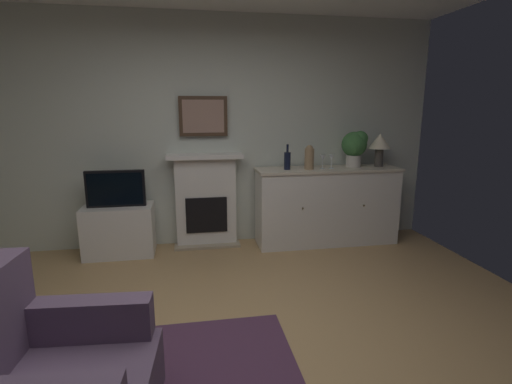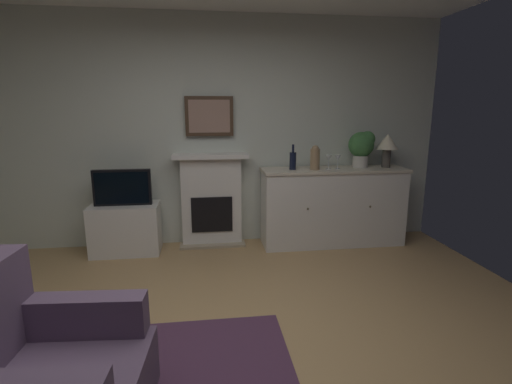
% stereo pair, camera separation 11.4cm
% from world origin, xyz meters
% --- Properties ---
extents(ground_plane, '(5.47, 4.89, 0.10)m').
position_xyz_m(ground_plane, '(0.00, 0.00, -0.05)').
color(ground_plane, tan).
rests_on(ground_plane, ground).
extents(wall_rear, '(5.47, 0.06, 2.66)m').
position_xyz_m(wall_rear, '(0.00, 2.41, 1.33)').
color(wall_rear, silver).
rests_on(wall_rear, ground_plane).
extents(fireplace_unit, '(0.87, 0.30, 1.10)m').
position_xyz_m(fireplace_unit, '(-0.04, 2.29, 0.55)').
color(fireplace_unit, white).
rests_on(fireplace_unit, ground_plane).
extents(framed_picture, '(0.55, 0.04, 0.45)m').
position_xyz_m(framed_picture, '(-0.04, 2.33, 1.52)').
color(framed_picture, '#473323').
extents(sideboard_cabinet, '(1.71, 0.49, 0.92)m').
position_xyz_m(sideboard_cabinet, '(1.40, 2.11, 0.46)').
color(sideboard_cabinet, white).
rests_on(sideboard_cabinet, ground_plane).
extents(table_lamp, '(0.26, 0.26, 0.40)m').
position_xyz_m(table_lamp, '(2.04, 2.11, 1.20)').
color(table_lamp, '#4C4742').
rests_on(table_lamp, sideboard_cabinet).
extents(wine_bottle, '(0.08, 0.08, 0.29)m').
position_xyz_m(wine_bottle, '(0.89, 2.09, 1.03)').
color(wine_bottle, black).
rests_on(wine_bottle, sideboard_cabinet).
extents(wine_glass_left, '(0.07, 0.07, 0.16)m').
position_xyz_m(wine_glass_left, '(1.31, 2.07, 1.04)').
color(wine_glass_left, silver).
rests_on(wine_glass_left, sideboard_cabinet).
extents(wine_glass_center, '(0.07, 0.07, 0.16)m').
position_xyz_m(wine_glass_center, '(1.42, 2.07, 1.04)').
color(wine_glass_center, silver).
rests_on(wine_glass_center, sideboard_cabinet).
extents(vase_decorative, '(0.11, 0.11, 0.28)m').
position_xyz_m(vase_decorative, '(1.15, 2.06, 1.06)').
color(vase_decorative, '#9E7F5B').
rests_on(vase_decorative, sideboard_cabinet).
extents(tv_cabinet, '(0.75, 0.42, 0.56)m').
position_xyz_m(tv_cabinet, '(-1.02, 2.12, 0.28)').
color(tv_cabinet, white).
rests_on(tv_cabinet, ground_plane).
extents(tv_set, '(0.62, 0.07, 0.40)m').
position_xyz_m(tv_set, '(-1.02, 2.10, 0.76)').
color(tv_set, black).
rests_on(tv_set, tv_cabinet).
extents(potted_plant_small, '(0.30, 0.30, 0.43)m').
position_xyz_m(potted_plant_small, '(1.74, 2.15, 1.18)').
color(potted_plant_small, beige).
rests_on(potted_plant_small, sideboard_cabinet).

